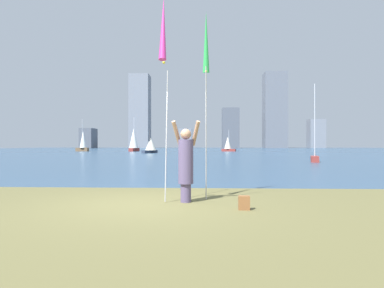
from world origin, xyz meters
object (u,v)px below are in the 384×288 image
at_px(sailboat_4, 228,144).
at_px(kite_flag_left, 163,33).
at_px(bag, 244,203).
at_px(sailboat_1, 83,141).
at_px(person, 186,162).
at_px(sailboat_5, 134,140).
at_px(sailboat_0, 151,145).
at_px(kite_flag_right, 206,46).
at_px(sailboat_6, 315,157).
at_px(sailboat_2, 188,143).

bearing_deg(sailboat_4, kite_flag_left, -94.76).
xyz_separation_m(bag, sailboat_1, (-22.83, 54.50, 1.65)).
bearing_deg(person, sailboat_5, 92.22).
relative_size(kite_flag_left, sailboat_0, 1.32).
relative_size(sailboat_1, sailboat_5, 0.96).
bearing_deg(kite_flag_right, sailboat_4, 86.09).
height_order(kite_flag_left, sailboat_4, kite_flag_left).
xyz_separation_m(kite_flag_right, sailboat_5, (-13.00, 53.16, -1.58)).
relative_size(bag, sailboat_6, 0.05).
bearing_deg(person, sailboat_1, 101.04).
height_order(person, bag, person).
distance_m(sailboat_0, sailboat_4, 16.86).
bearing_deg(sailboat_4, sailboat_1, -178.19).
bearing_deg(sailboat_6, sailboat_1, 129.60).
relative_size(sailboat_4, sailboat_5, 0.62).
bearing_deg(sailboat_2, person, -86.80).
bearing_deg(bag, sailboat_0, 101.61).
bearing_deg(kite_flag_right, bag, -62.96).
bearing_deg(kite_flag_right, sailboat_6, 65.68).
distance_m(sailboat_0, sailboat_5, 12.34).
relative_size(person, sailboat_0, 0.54).
relative_size(bag, sailboat_1, 0.05).
xyz_separation_m(sailboat_0, sailboat_5, (-4.85, 11.32, 0.88)).
distance_m(person, kite_flag_left, 2.79).
xyz_separation_m(person, kite_flag_right, (0.45, 0.61, 2.73)).
bearing_deg(sailboat_1, kite_flag_right, -67.40).
bearing_deg(kite_flag_left, sailboat_2, 92.71).
distance_m(sailboat_1, sailboat_6, 46.74).
relative_size(person, sailboat_1, 0.31).
bearing_deg(sailboat_6, bag, -110.59).
xyz_separation_m(sailboat_0, sailboat_1, (-13.93, 11.19, 0.63)).
distance_m(kite_flag_left, sailboat_1, 58.11).
relative_size(kite_flag_left, sailboat_2, 1.11).
bearing_deg(person, sailboat_6, 54.30).
height_order(sailboat_4, sailboat_6, sailboat_6).
height_order(sailboat_0, sailboat_4, sailboat_4).
bearing_deg(sailboat_4, sailboat_5, -177.63).
bearing_deg(sailboat_1, kite_flag_left, -68.61).
relative_size(sailboat_2, sailboat_4, 1.05).
bearing_deg(kite_flag_left, sailboat_0, 99.60).
relative_size(sailboat_0, sailboat_1, 0.58).
relative_size(sailboat_1, sailboat_6, 1.04).
relative_size(kite_flag_left, sailboat_1, 0.76).
bearing_deg(kite_flag_left, person, 44.11).
bearing_deg(sailboat_2, kite_flag_left, -87.29).
distance_m(sailboat_1, sailboat_2, 18.62).
bearing_deg(bag, sailboat_4, 86.97).
distance_m(kite_flag_right, bag, 3.85).
xyz_separation_m(sailboat_5, sailboat_6, (20.70, -36.12, -1.70)).
relative_size(person, kite_flag_right, 0.41).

